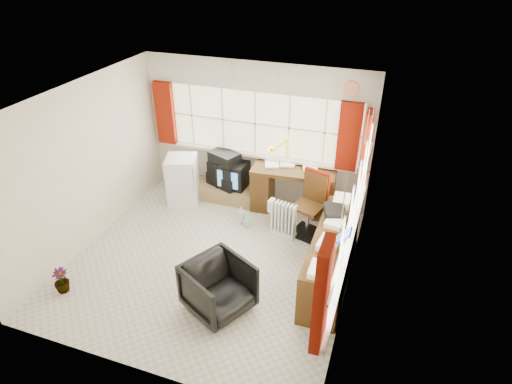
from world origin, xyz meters
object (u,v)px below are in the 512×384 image
desk (294,186)px  office_chair (219,287)px  crt_tv (233,174)px  tv_bench (223,192)px  desk_lamp (287,146)px  credenza (331,256)px  mini_fridge (183,180)px  radiator (283,223)px  task_chair (312,201)px

desk → office_chair: desk is taller
crt_tv → tv_bench: bearing=-150.7°
desk_lamp → credenza: desk_lamp is taller
desk → mini_fridge: (-1.94, -0.43, -0.01)m
desk → credenza: 1.87m
radiator → mini_fridge: size_ratio=0.70×
desk → credenza: size_ratio=0.74×
tv_bench → crt_tv: (0.18, 0.10, 0.36)m
crt_tv → office_chair: bearing=-72.2°
task_chair → crt_tv: 1.69m
desk_lamp → task_chair: 1.08m
radiator → credenza: (0.90, -0.75, 0.14)m
desk_lamp → credenza: size_ratio=0.24×
desk_lamp → radiator: (0.25, -0.95, -0.89)m
desk_lamp → credenza: (1.14, -1.70, -0.76)m
task_chair → tv_bench: (-1.77, 0.48, -0.44)m
crt_tv → task_chair: bearing=-20.0°
tv_bench → crt_tv: bearing=29.3°
radiator → desk: bearing=94.2°
office_chair → radiator: office_chair is taller
task_chair → credenza: bearing=-63.8°
tv_bench → desk_lamp: bearing=8.9°
desk → desk_lamp: desk_lamp is taller
desk_lamp → crt_tv: (-0.96, -0.08, -0.66)m
radiator → crt_tv: 1.50m
task_chair → crt_tv: size_ratio=1.96×
radiator → crt_tv: size_ratio=1.14×
task_chair → tv_bench: 1.88m
radiator → mini_fridge: 2.05m
radiator → task_chair: bearing=37.5°
credenza → office_chair: bearing=-140.1°
crt_tv → mini_fridge: size_ratio=0.62×
desk → tv_bench: (-1.32, -0.08, -0.33)m
task_chair → radiator: (-0.38, -0.29, -0.32)m
task_chair → radiator: size_ratio=1.73×
tv_bench → mini_fridge: size_ratio=1.58×
desk_lamp → office_chair: 2.85m
tv_bench → mini_fridge: bearing=-150.6°
tv_bench → mini_fridge: (-0.62, -0.35, 0.32)m
radiator → desk_lamp: bearing=104.6°
credenza → mini_fridge: 3.13m
credenza → task_chair: bearing=116.2°
task_chair → mini_fridge: task_chair is taller
desk_lamp → office_chair: size_ratio=0.61×
desk_lamp → mini_fridge: 1.96m
task_chair → tv_bench: bearing=164.9°
credenza → crt_tv: (-2.10, 1.62, 0.09)m
mini_fridge → radiator: bearing=-11.9°
office_chair → radiator: bearing=16.8°
radiator → crt_tv: (-1.20, 0.87, 0.23)m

